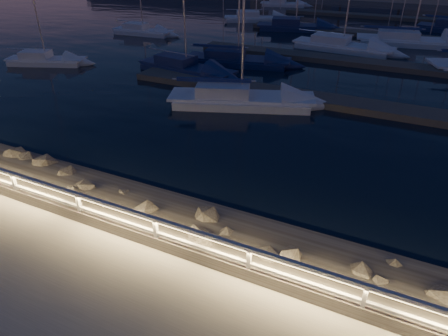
{
  "coord_description": "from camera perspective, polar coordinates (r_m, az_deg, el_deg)",
  "views": [
    {
      "loc": [
        6.92,
        -7.55,
        8.05
      ],
      "look_at": [
        1.31,
        4.0,
        0.74
      ],
      "focal_mm": 32.0,
      "sensor_mm": 36.0,
      "label": 1
    }
  ],
  "objects": [
    {
      "name": "ground",
      "position": [
        13.03,
        -13.17,
        -9.47
      ],
      "size": [
        400.0,
        400.0,
        0.0
      ],
      "primitive_type": "plane",
      "color": "#AAA49A",
      "rests_on": "ground"
    },
    {
      "name": "sailboat_f",
      "position": [
        31.06,
        -5.68,
        14.19
      ],
      "size": [
        8.15,
        3.53,
        13.46
      ],
      "rotation": [
        0.0,
        0.0,
        -0.15
      ],
      "color": "#1B244F",
      "rests_on": "ground"
    },
    {
      "name": "guard_rail",
      "position": [
        12.6,
        -13.82,
        -6.64
      ],
      "size": [
        44.11,
        0.12,
        1.06
      ],
      "color": "silver",
      "rests_on": "ground"
    },
    {
      "name": "sailboat_m",
      "position": [
        66.29,
        8.32,
        22.24
      ],
      "size": [
        7.12,
        3.49,
        11.75
      ],
      "rotation": [
        0.0,
        0.0,
        0.23
      ],
      "color": "silver",
      "rests_on": "ground"
    },
    {
      "name": "sailboat_j",
      "position": [
        47.76,
        9.9,
        19.37
      ],
      "size": [
        8.69,
        4.64,
        14.27
      ],
      "rotation": [
        0.0,
        0.0,
        0.28
      ],
      "color": "#1B244F",
      "rests_on": "ground"
    },
    {
      "name": "sailboat_e",
      "position": [
        45.65,
        -11.68,
        18.69
      ],
      "size": [
        6.81,
        2.51,
        11.44
      ],
      "rotation": [
        0.0,
        0.0,
        0.07
      ],
      "color": "silver",
      "rests_on": "ground"
    },
    {
      "name": "sailboat_c",
      "position": [
        33.22,
        1.65,
        15.32
      ],
      "size": [
        8.6,
        4.1,
        14.07
      ],
      "rotation": [
        0.0,
        0.0,
        0.21
      ],
      "color": "#1B244F",
      "rests_on": "ground"
    },
    {
      "name": "sailboat_l",
      "position": [
        43.67,
        24.88,
        16.27
      ],
      "size": [
        10.38,
        4.63,
        16.97
      ],
      "rotation": [
        0.0,
        0.0,
        0.17
      ],
      "color": "silver",
      "rests_on": "ground"
    },
    {
      "name": "riprap",
      "position": [
        17.43,
        -24.5,
        -1.6
      ],
      "size": [
        34.83,
        2.95,
        1.41
      ],
      "color": "slate",
      "rests_on": "ground"
    },
    {
      "name": "harbor_water",
      "position": [
        40.4,
        15.98,
        15.67
      ],
      "size": [
        400.0,
        440.0,
        0.6
      ],
      "color": "black",
      "rests_on": "ground"
    },
    {
      "name": "sailboat_n",
      "position": [
        52.91,
        4.33,
        20.64
      ],
      "size": [
        7.92,
        5.12,
        13.18
      ],
      "rotation": [
        0.0,
        0.0,
        0.42
      ],
      "color": "silver",
      "rests_on": "ground"
    },
    {
      "name": "sailboat_a",
      "position": [
        36.25,
        -24.3,
        13.98
      ],
      "size": [
        6.4,
        3.91,
        10.64
      ],
      "rotation": [
        0.0,
        0.0,
        0.38
      ],
      "color": "silver",
      "rests_on": "ground"
    },
    {
      "name": "sailboat_b",
      "position": [
        24.39,
        1.96,
        10.03
      ],
      "size": [
        8.92,
        5.31,
        14.73
      ],
      "rotation": [
        0.0,
        0.0,
        0.36
      ],
      "color": "silver",
      "rests_on": "ground"
    },
    {
      "name": "floating_docks",
      "position": [
        41.51,
        16.46,
        16.76
      ],
      "size": [
        22.0,
        36.0,
        0.4
      ],
      "color": "#574E48",
      "rests_on": "ground"
    },
    {
      "name": "sailboat_g",
      "position": [
        39.34,
        16.25,
        16.51
      ],
      "size": [
        9.13,
        3.57,
        15.11
      ],
      "rotation": [
        0.0,
        0.0,
        -0.1
      ],
      "color": "silver",
      "rests_on": "ground"
    }
  ]
}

